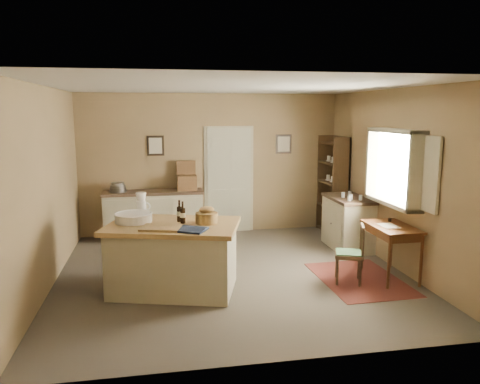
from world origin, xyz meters
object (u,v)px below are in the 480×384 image
Objects in this scene: sideboard at (154,213)px; writing_desk at (391,232)px; shelving_unit at (334,185)px; desk_chair at (349,255)px; right_cabinet at (348,222)px; work_island at (173,255)px.

sideboard reaches higher than writing_desk.
sideboard is at bearing 176.69° from shelving_unit.
right_cabinet is at bearing 87.61° from desk_chair.
work_island reaches higher than writing_desk.
sideboard is 4.31m from writing_desk.
right_cabinet is (3.07, 1.44, -0.02)m from work_island.
desk_chair is at bearing 12.24° from work_island.
right_cabinet is at bearing -98.20° from shelving_unit.
writing_desk is 0.72m from desk_chair.
shelving_unit reaches higher than right_cabinet.
sideboard reaches higher than right_cabinet.
work_island is 4.09m from shelving_unit.
writing_desk is 2.58m from shelving_unit.
desk_chair is 0.75× the size of right_cabinet.
writing_desk is (3.07, -0.08, 0.19)m from work_island.
desk_chair is at bearing -46.93° from sideboard.
desk_chair is at bearing -173.31° from writing_desk.
writing_desk is at bearing 26.93° from desk_chair.
right_cabinet is (-0.00, 1.51, -0.21)m from writing_desk.
work_island reaches higher than desk_chair.
sideboard is 3.54m from right_cabinet.
writing_desk is (3.31, -2.76, 0.19)m from sideboard.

